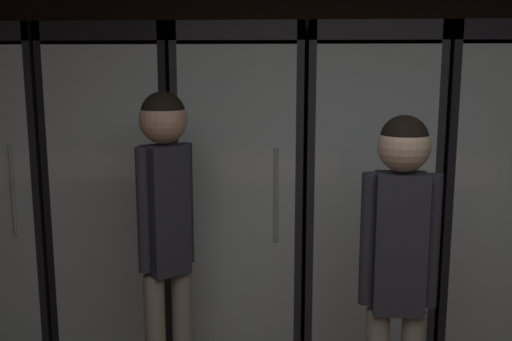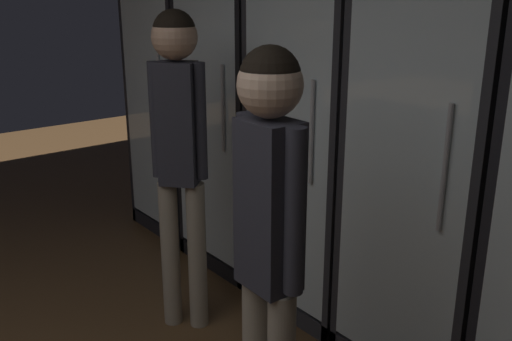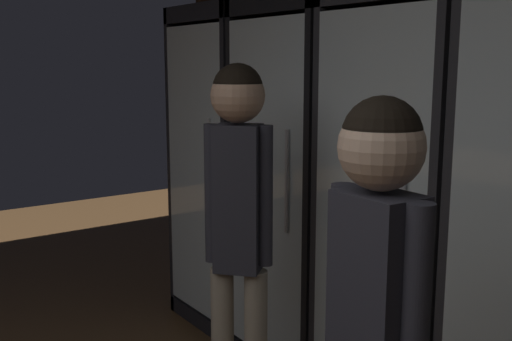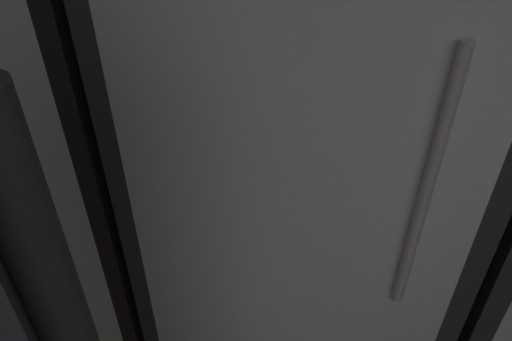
# 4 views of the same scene
# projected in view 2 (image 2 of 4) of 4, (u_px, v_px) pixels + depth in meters

# --- Properties ---
(wall_back) EXTENTS (6.00, 0.06, 2.80)m
(wall_back) POSITION_uv_depth(u_px,v_px,m) (467.00, 65.00, 2.68)
(wall_back) COLOR black
(wall_back) RESTS_ON ground
(cooler_far_left) EXTENTS (0.70, 0.60, 1.99)m
(cooler_far_left) POSITION_uv_depth(u_px,v_px,m) (188.00, 99.00, 4.14)
(cooler_far_left) COLOR black
(cooler_far_left) RESTS_ON ground
(cooler_left) EXTENTS (0.70, 0.60, 1.99)m
(cooler_left) POSITION_uv_depth(u_px,v_px,m) (248.00, 117.00, 3.61)
(cooler_left) COLOR black
(cooler_left) RESTS_ON ground
(cooler_center) EXTENTS (0.70, 0.60, 1.99)m
(cooler_center) POSITION_uv_depth(u_px,v_px,m) (330.00, 137.00, 3.07)
(cooler_center) COLOR #2B2B30
(cooler_center) RESTS_ON ground
(cooler_right) EXTENTS (0.70, 0.60, 1.99)m
(cooler_right) POSITION_uv_depth(u_px,v_px,m) (446.00, 170.00, 2.53)
(cooler_right) COLOR #2B2B30
(cooler_right) RESTS_ON ground
(shopper_near) EXTENTS (0.32, 0.21, 1.58)m
(shopper_near) POSITION_uv_depth(u_px,v_px,m) (269.00, 224.00, 1.88)
(shopper_near) COLOR gray
(shopper_near) RESTS_ON ground
(shopper_far) EXTENTS (0.23, 0.23, 1.66)m
(shopper_far) POSITION_uv_depth(u_px,v_px,m) (179.00, 135.00, 2.79)
(shopper_far) COLOR gray
(shopper_far) RESTS_ON ground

